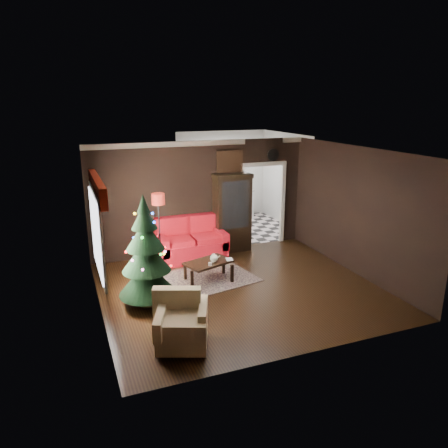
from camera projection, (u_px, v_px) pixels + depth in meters
name	position (u px, v px, depth m)	size (l,w,h in m)	color
floor	(240.00, 289.00, 8.77)	(5.50, 5.50, 0.00)	black
ceiling	(241.00, 152.00, 7.99)	(5.50, 5.50, 0.00)	white
wall_back	(201.00, 198.00, 10.62)	(5.50, 5.50, 0.00)	black
wall_front	(309.00, 269.00, 6.14)	(5.50, 5.50, 0.00)	black
wall_left	(95.00, 240.00, 7.42)	(5.50, 5.50, 0.00)	black
wall_right	(356.00, 211.00, 9.33)	(5.50, 5.50, 0.00)	black
doorway	(262.00, 205.00, 11.30)	(1.10, 0.10, 2.10)	white
left_window	(96.00, 233.00, 7.60)	(0.05, 1.60, 1.40)	white
valance	(97.00, 188.00, 7.40)	(0.12, 2.10, 0.35)	maroon
kitchen_floor	(239.00, 228.00, 12.94)	(3.00, 3.00, 0.00)	silver
kitchen_window	(222.00, 166.00, 13.76)	(0.70, 0.06, 0.70)	white
rug	(204.00, 279.00, 9.25)	(2.11, 1.53, 0.01)	#503743
loveseat	(191.00, 239.00, 10.32)	(1.70, 0.90, 1.00)	maroon
curio_cabinet	(232.00, 215.00, 10.80)	(0.90, 0.45, 1.90)	black
floor_lamp	(160.00, 234.00, 9.64)	(0.31, 0.31, 1.85)	black
christmas_tree	(146.00, 253.00, 7.79)	(1.07, 1.07, 2.05)	black
armchair	(182.00, 320.00, 6.61)	(0.81, 0.81, 0.83)	tan
coffee_table	(208.00, 271.00, 9.11)	(0.96, 0.58, 0.43)	black
teapot	(214.00, 258.00, 8.99)	(0.19, 0.19, 0.18)	#E8E9CB
cup_a	(213.00, 255.00, 9.32)	(0.07, 0.07, 0.06)	beige
cup_b	(210.00, 264.00, 8.82)	(0.07, 0.07, 0.06)	silver
book	(226.00, 256.00, 9.11)	(0.14, 0.01, 0.19)	#8F7B5E
wall_clock	(273.00, 155.00, 10.98)	(0.32, 0.32, 0.06)	silver
painting	(229.00, 162.00, 10.60)	(0.62, 0.05, 0.52)	#A26335
kitchen_counter	(225.00, 205.00, 13.89)	(1.80, 0.60, 0.90)	silver
kitchen_table	(234.00, 220.00, 12.46)	(0.70, 0.70, 0.75)	#553A19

